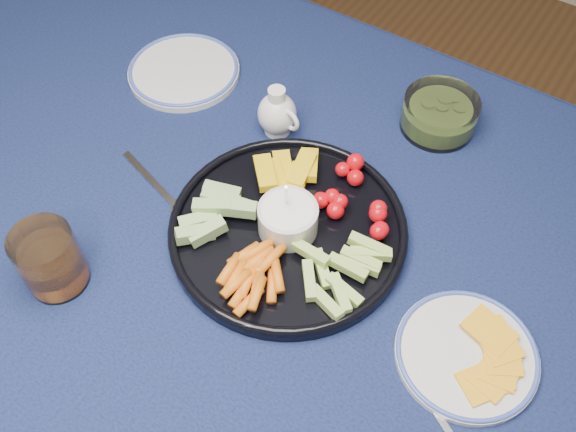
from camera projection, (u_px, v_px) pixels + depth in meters
The scene contains 9 objects.
dining_table at pixel (285, 275), 1.03m from camera, with size 1.67×1.07×0.75m.
crudite_platter at pixel (286, 226), 0.96m from camera, with size 0.36×0.36×0.12m.
creamer_pitcher at pixel (278, 114), 1.07m from camera, with size 0.08×0.07×0.09m.
pickle_bowl at pixel (439, 115), 1.09m from camera, with size 0.13×0.13×0.06m.
cheese_plate at pixel (467, 353), 0.85m from camera, with size 0.19×0.19×0.02m.
juice_tumbler at pixel (51, 262), 0.89m from camera, with size 0.09×0.09×0.10m.
fork_left at pixel (162, 192), 1.02m from camera, with size 0.18×0.07×0.00m.
fork_right at pixel (443, 423), 0.80m from camera, with size 0.14×0.09×0.00m.
side_plate_extra at pixel (184, 71), 1.18m from camera, with size 0.21×0.21×0.02m.
Camera 1 is at (0.30, -0.45, 1.55)m, focal length 40.00 mm.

